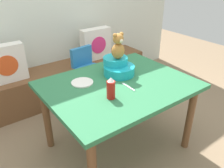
% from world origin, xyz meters
% --- Properties ---
extents(ground_plane, '(8.00, 8.00, 0.00)m').
position_xyz_m(ground_plane, '(0.00, 0.00, 0.00)').
color(ground_plane, '#8C7256').
extents(window_bench, '(2.60, 0.44, 0.46)m').
position_xyz_m(window_bench, '(0.00, 1.26, 0.23)').
color(window_bench, brown).
rests_on(window_bench, ground_plane).
extents(pillow_floral_left, '(0.44, 0.15, 0.44)m').
position_xyz_m(pillow_floral_left, '(-0.68, 1.24, 0.68)').
color(pillow_floral_left, white).
rests_on(pillow_floral_left, window_bench).
extents(pillow_floral_right, '(0.44, 0.15, 0.44)m').
position_xyz_m(pillow_floral_right, '(0.56, 1.24, 0.68)').
color(pillow_floral_right, white).
rests_on(pillow_floral_right, window_bench).
extents(dining_table, '(1.31, 1.03, 0.74)m').
position_xyz_m(dining_table, '(0.00, 0.00, 0.64)').
color(dining_table, '#2D7247').
rests_on(dining_table, ground_plane).
extents(highchair, '(0.36, 0.48, 0.79)m').
position_xyz_m(highchair, '(0.17, 0.83, 0.52)').
color(highchair, '#2672B2').
rests_on(highchair, ground_plane).
extents(infant_seat_teal, '(0.30, 0.33, 0.16)m').
position_xyz_m(infant_seat_teal, '(0.12, 0.17, 0.81)').
color(infant_seat_teal, '#19A6B7').
rests_on(infant_seat_teal, dining_table).
extents(teddy_bear, '(0.13, 0.12, 0.25)m').
position_xyz_m(teddy_bear, '(0.12, 0.16, 1.02)').
color(teddy_bear, '#B07636').
rests_on(teddy_bear, infant_seat_teal).
extents(ketchup_bottle, '(0.07, 0.07, 0.18)m').
position_xyz_m(ketchup_bottle, '(-0.21, -0.16, 0.83)').
color(ketchup_bottle, red).
rests_on(ketchup_bottle, dining_table).
extents(coffee_mug, '(0.12, 0.08, 0.09)m').
position_xyz_m(coffee_mug, '(0.32, 0.39, 0.79)').
color(coffee_mug, black).
rests_on(coffee_mug, dining_table).
extents(dinner_plate_near, '(0.20, 0.20, 0.01)m').
position_xyz_m(dinner_plate_near, '(-0.26, 0.20, 0.75)').
color(dinner_plate_near, white).
rests_on(dinner_plate_near, dining_table).
extents(table_fork, '(0.02, 0.17, 0.01)m').
position_xyz_m(table_fork, '(0.02, -0.11, 0.74)').
color(table_fork, silver).
rests_on(table_fork, dining_table).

